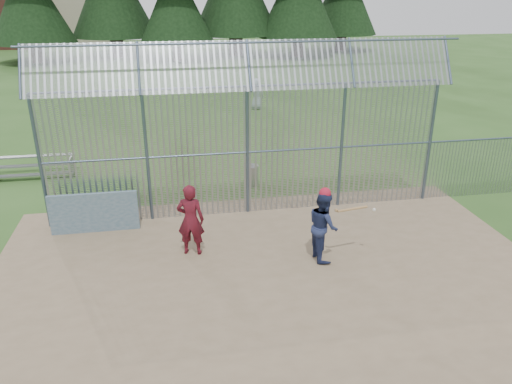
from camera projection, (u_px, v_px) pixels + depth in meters
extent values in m
plane|color=#2D511E|center=(270.00, 268.00, 12.77)|extent=(120.00, 120.00, 0.00)
cube|color=#756047|center=(274.00, 278.00, 12.31)|extent=(14.00, 10.00, 0.02)
cube|color=#38566B|center=(94.00, 213.00, 14.43)|extent=(2.50, 0.12, 1.20)
imported|color=navy|center=(323.00, 226.00, 12.89)|extent=(0.76, 0.95, 1.86)
imported|color=maroon|center=(191.00, 220.00, 13.10)|extent=(0.81, 0.63, 1.97)
imported|color=gray|center=(257.00, 94.00, 28.93)|extent=(0.89, 0.60, 1.78)
imported|color=gray|center=(247.00, 103.00, 28.96)|extent=(0.47, 0.22, 0.78)
sphere|color=#B31730|center=(325.00, 193.00, 12.54)|extent=(0.30, 0.30, 0.30)
cylinder|color=#AA7F4C|center=(352.00, 209.00, 12.68)|extent=(0.85, 0.21, 0.07)
sphere|color=#AA7F4C|center=(336.00, 210.00, 12.61)|extent=(0.09, 0.09, 0.09)
sphere|color=white|center=(374.00, 210.00, 12.74)|extent=(0.09, 0.09, 0.09)
cylinder|color=#92969A|center=(251.00, 176.00, 17.99)|extent=(0.52, 0.52, 0.70)
cylinder|color=#9EA0A5|center=(251.00, 166.00, 17.84)|extent=(0.56, 0.56, 0.05)
sphere|color=#9EA0A5|center=(251.00, 165.00, 17.82)|extent=(0.10, 0.10, 0.10)
cube|color=gray|center=(32.00, 175.00, 18.50)|extent=(3.00, 0.25, 0.05)
cube|color=gray|center=(33.00, 165.00, 18.72)|extent=(3.00, 0.25, 0.05)
cube|color=slate|center=(34.00, 156.00, 18.94)|extent=(3.00, 0.25, 0.05)
cube|color=gray|center=(72.00, 166.00, 18.99)|extent=(0.06, 0.90, 0.70)
cylinder|color=#47566B|center=(40.00, 164.00, 14.22)|extent=(0.10, 0.10, 4.00)
cylinder|color=#47566B|center=(147.00, 158.00, 14.70)|extent=(0.10, 0.10, 4.00)
cylinder|color=#47566B|center=(247.00, 152.00, 15.19)|extent=(0.10, 0.10, 4.00)
cylinder|color=#47566B|center=(341.00, 147.00, 15.67)|extent=(0.10, 0.10, 4.00)
cylinder|color=#47566B|center=(430.00, 142.00, 16.16)|extent=(0.10, 0.10, 4.00)
cylinder|color=#47566B|center=(247.00, 86.00, 14.42)|extent=(12.00, 0.07, 0.07)
cylinder|color=#47566B|center=(247.00, 152.00, 15.19)|extent=(12.00, 0.06, 0.06)
cube|color=gray|center=(247.00, 152.00, 15.19)|extent=(12.00, 0.02, 4.00)
cube|color=gray|center=(249.00, 65.00, 13.83)|extent=(12.00, 0.77, 1.31)
cylinder|color=#47566B|center=(426.00, 171.00, 16.54)|extent=(0.08, 0.08, 2.00)
cylinder|color=#332319|center=(36.00, 46.00, 46.30)|extent=(1.19, 1.19, 3.06)
cylinder|color=#332319|center=(116.00, 39.00, 50.09)|extent=(1.33, 1.33, 3.42)
cylinder|color=#332319|center=(178.00, 45.00, 47.53)|extent=(1.12, 1.12, 2.88)
cylinder|color=#332319|center=(236.00, 37.00, 51.09)|extent=(1.40, 1.40, 3.60)
cylinder|color=#332319|center=(297.00, 40.00, 50.30)|extent=(1.26, 1.26, 3.24)
cylinder|color=#332319|center=(341.00, 36.00, 54.95)|extent=(1.19, 1.19, 3.06)
cube|color=#B2A58C|center=(84.00, 17.00, 62.43)|extent=(8.00, 7.00, 6.00)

